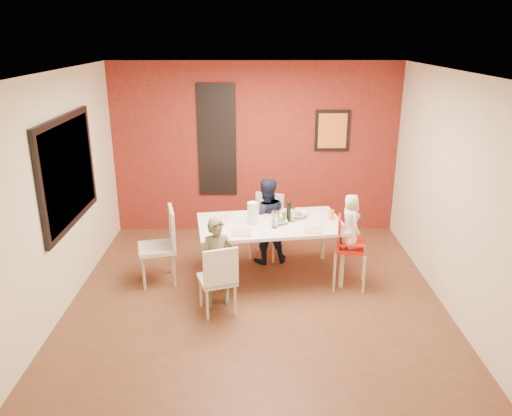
{
  "coord_description": "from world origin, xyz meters",
  "views": [
    {
      "loc": [
        -0.03,
        -5.5,
        3.1
      ],
      "look_at": [
        0.0,
        0.3,
        1.05
      ],
      "focal_mm": 35.0,
      "sensor_mm": 36.0,
      "label": 1
    }
  ],
  "objects_px": {
    "dining_table": "(271,227)",
    "high_chair": "(347,245)",
    "chair_far": "(267,222)",
    "child_far": "(266,221)",
    "wine_bottle": "(289,212)",
    "chair_near": "(219,277)",
    "toddler": "(350,221)",
    "child_near": "(218,262)",
    "paper_towel_roll": "(252,213)",
    "chair_left": "(163,241)"
  },
  "relations": [
    {
      "from": "high_chair",
      "to": "wine_bottle",
      "type": "distance_m",
      "value": 0.85
    },
    {
      "from": "child_near",
      "to": "toddler",
      "type": "height_order",
      "value": "toddler"
    },
    {
      "from": "chair_far",
      "to": "child_far",
      "type": "relative_size",
      "value": 0.74
    },
    {
      "from": "high_chair",
      "to": "child_far",
      "type": "xyz_separation_m",
      "value": [
        -1.0,
        0.73,
        0.05
      ]
    },
    {
      "from": "high_chair",
      "to": "paper_towel_roll",
      "type": "xyz_separation_m",
      "value": [
        -1.19,
        0.21,
        0.36
      ]
    },
    {
      "from": "child_far",
      "to": "toddler",
      "type": "bearing_deg",
      "value": 132.85
    },
    {
      "from": "child_far",
      "to": "wine_bottle",
      "type": "distance_m",
      "value": 0.59
    },
    {
      "from": "chair_near",
      "to": "chair_left",
      "type": "relative_size",
      "value": 0.86
    },
    {
      "from": "dining_table",
      "to": "child_far",
      "type": "relative_size",
      "value": 1.62
    },
    {
      "from": "chair_left",
      "to": "paper_towel_roll",
      "type": "xyz_separation_m",
      "value": [
        1.15,
        0.07,
        0.36
      ]
    },
    {
      "from": "wine_bottle",
      "to": "child_far",
      "type": "bearing_deg",
      "value": 123.89
    },
    {
      "from": "dining_table",
      "to": "child_far",
      "type": "distance_m",
      "value": 0.49
    },
    {
      "from": "wine_bottle",
      "to": "paper_towel_roll",
      "type": "relative_size",
      "value": 0.88
    },
    {
      "from": "child_near",
      "to": "toddler",
      "type": "xyz_separation_m",
      "value": [
        1.62,
        0.45,
        0.35
      ]
    },
    {
      "from": "chair_near",
      "to": "child_near",
      "type": "xyz_separation_m",
      "value": [
        -0.02,
        0.23,
        0.07
      ]
    },
    {
      "from": "wine_bottle",
      "to": "paper_towel_roll",
      "type": "distance_m",
      "value": 0.48
    },
    {
      "from": "dining_table",
      "to": "high_chair",
      "type": "height_order",
      "value": "high_chair"
    },
    {
      "from": "chair_far",
      "to": "chair_left",
      "type": "xyz_separation_m",
      "value": [
        -1.36,
        -0.82,
        0.05
      ]
    },
    {
      "from": "chair_left",
      "to": "toddler",
      "type": "relative_size",
      "value": 1.46
    },
    {
      "from": "chair_far",
      "to": "paper_towel_roll",
      "type": "relative_size",
      "value": 3.13
    },
    {
      "from": "chair_near",
      "to": "toddler",
      "type": "distance_m",
      "value": 1.78
    },
    {
      "from": "chair_near",
      "to": "child_far",
      "type": "xyz_separation_m",
      "value": [
        0.57,
        1.42,
        0.13
      ]
    },
    {
      "from": "dining_table",
      "to": "paper_towel_roll",
      "type": "bearing_deg",
      "value": -169.7
    },
    {
      "from": "dining_table",
      "to": "high_chair",
      "type": "distance_m",
      "value": 1.0
    },
    {
      "from": "chair_far",
      "to": "paper_towel_roll",
      "type": "xyz_separation_m",
      "value": [
        -0.21,
        -0.76,
        0.41
      ]
    },
    {
      "from": "chair_left",
      "to": "wine_bottle",
      "type": "height_order",
      "value": "wine_bottle"
    },
    {
      "from": "chair_near",
      "to": "toddler",
      "type": "height_order",
      "value": "toddler"
    },
    {
      "from": "chair_near",
      "to": "high_chair",
      "type": "distance_m",
      "value": 1.72
    },
    {
      "from": "chair_far",
      "to": "child_near",
      "type": "height_order",
      "value": "child_near"
    },
    {
      "from": "chair_left",
      "to": "high_chair",
      "type": "distance_m",
      "value": 2.34
    },
    {
      "from": "paper_towel_roll",
      "to": "chair_left",
      "type": "bearing_deg",
      "value": -176.64
    },
    {
      "from": "dining_table",
      "to": "chair_near",
      "type": "height_order",
      "value": "chair_near"
    },
    {
      "from": "chair_far",
      "to": "wine_bottle",
      "type": "relative_size",
      "value": 3.54
    },
    {
      "from": "chair_left",
      "to": "child_far",
      "type": "height_order",
      "value": "child_far"
    },
    {
      "from": "chair_left",
      "to": "wine_bottle",
      "type": "bearing_deg",
      "value": 81.91
    },
    {
      "from": "high_chair",
      "to": "paper_towel_roll",
      "type": "height_order",
      "value": "paper_towel_roll"
    },
    {
      "from": "dining_table",
      "to": "child_near",
      "type": "relative_size",
      "value": 1.82
    },
    {
      "from": "high_chair",
      "to": "paper_towel_roll",
      "type": "relative_size",
      "value": 3.21
    },
    {
      "from": "chair_near",
      "to": "chair_far",
      "type": "relative_size",
      "value": 0.95
    },
    {
      "from": "chair_far",
      "to": "high_chair",
      "type": "bearing_deg",
      "value": -25.13
    },
    {
      "from": "child_near",
      "to": "child_far",
      "type": "bearing_deg",
      "value": 50.91
    },
    {
      "from": "wine_bottle",
      "to": "child_near",
      "type": "bearing_deg",
      "value": -139.1
    },
    {
      "from": "dining_table",
      "to": "chair_far",
      "type": "height_order",
      "value": "chair_far"
    },
    {
      "from": "dining_table",
      "to": "child_far",
      "type": "height_order",
      "value": "child_far"
    },
    {
      "from": "child_near",
      "to": "child_far",
      "type": "xyz_separation_m",
      "value": [
        0.59,
        1.19,
        0.07
      ]
    },
    {
      "from": "child_far",
      "to": "paper_towel_roll",
      "type": "distance_m",
      "value": 0.63
    },
    {
      "from": "paper_towel_roll",
      "to": "toddler",
      "type": "bearing_deg",
      "value": -10.25
    },
    {
      "from": "wine_bottle",
      "to": "high_chair",
      "type": "bearing_deg",
      "value": -23.09
    },
    {
      "from": "chair_left",
      "to": "child_near",
      "type": "height_order",
      "value": "child_near"
    },
    {
      "from": "chair_left",
      "to": "toddler",
      "type": "bearing_deg",
      "value": 72.55
    }
  ]
}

